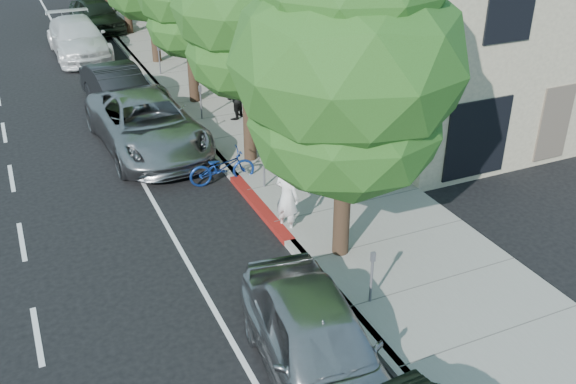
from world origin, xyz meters
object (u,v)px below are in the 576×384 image
bicycle (222,167)px  dark_sedan (118,89)px  street_tree_1 (246,9)px  cyclist (287,197)px  street_tree_0 (348,65)px  white_pickup (78,38)px  pedestrian (234,97)px  dark_suv_far (96,15)px  near_car_a (317,344)px  silver_suv (147,124)px

bicycle → dark_sedan: bearing=15.1°
street_tree_1 → cyclist: bearing=-98.6°
street_tree_0 → white_pickup: size_ratio=1.31×
white_pickup → pedestrian: bearing=-72.1°
dark_sedan → pedestrian: bearing=-47.5°
street_tree_1 → dark_sedan: (-2.81, 6.67, -4.06)m
dark_suv_far → near_car_a: size_ratio=1.04×
near_car_a → silver_suv: bearing=98.2°
street_tree_0 → dark_suv_far: street_tree_0 is taller
cyclist → dark_sedan: size_ratio=0.39×
street_tree_0 → silver_suv: street_tree_0 is taller
street_tree_0 → street_tree_1: (-0.00, 6.00, 0.03)m
street_tree_1 → white_pickup: bearing=101.7°
pedestrian → dark_suv_far: bearing=-124.6°
cyclist → dark_sedan: cyclist is taller
white_pickup → pedestrian: pedestrian is taller
white_pickup → near_car_a: (0.69, -24.44, -0.03)m
dark_sedan → near_car_a: (0.40, -16.17, 0.04)m
street_tree_1 → white_pickup: 15.77m
bicycle → dark_sedan: 7.82m
street_tree_0 → dark_sedan: bearing=102.5°
white_pickup → pedestrian: size_ratio=3.76×
white_pickup → dark_suv_far: (1.70, 4.87, 0.01)m
street_tree_1 → bicycle: 4.65m
near_car_a → pedestrian: 13.40m
cyclist → white_pickup: size_ratio=0.32×
silver_suv → dark_suv_far: silver_suv is taller
silver_suv → white_pickup: bearing=89.0°
street_tree_0 → near_car_a: size_ratio=1.58×
cyclist → pedestrian: size_ratio=1.20×
dark_suv_far → near_car_a: dark_suv_far is taller
street_tree_0 → cyclist: (-0.65, 1.73, -3.87)m
cyclist → dark_suv_far: (-0.75, 24.08, -0.09)m
street_tree_1 → pedestrian: bearing=77.9°
silver_suv → near_car_a: (0.30, -11.91, -0.04)m
street_tree_1 → silver_suv: (-2.71, 2.41, -3.98)m
street_tree_0 → street_tree_1: bearing=90.0°
white_pickup → pedestrian: 12.05m
street_tree_1 → dark_suv_far: 20.25m
bicycle → silver_suv: silver_suv is taller
dark_sedan → bicycle: bearing=-84.9°
street_tree_0 → white_pickup: bearing=98.4°
silver_suv → dark_sedan: silver_suv is taller
pedestrian → cyclist: bearing=37.7°
dark_suv_far → pedestrian: bearing=-89.0°
bicycle → dark_suv_far: 20.81m
street_tree_1 → pedestrian: 5.32m
street_tree_1 → dark_suv_far: size_ratio=1.48×
white_pickup → dark_sedan: bearing=-88.7°
street_tree_1 → dark_sedan: street_tree_1 is taller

